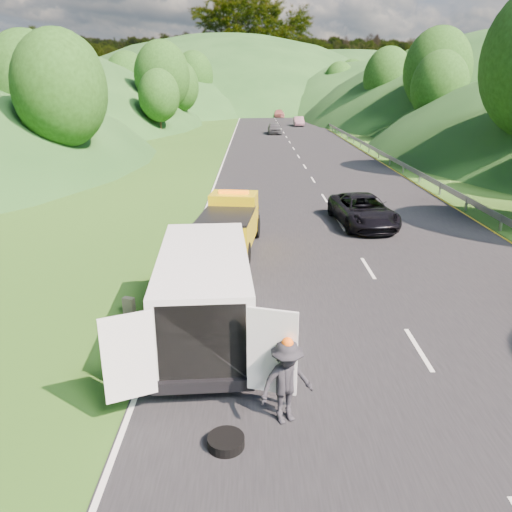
{
  "coord_description": "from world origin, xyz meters",
  "views": [
    {
      "loc": [
        -1.3,
        -13.42,
        6.56
      ],
      "look_at": [
        -1.2,
        1.72,
        1.3
      ],
      "focal_mm": 35.0,
      "sensor_mm": 36.0,
      "label": 1
    }
  ],
  "objects_px": {
    "worker": "(286,421)",
    "spare_tire": "(226,447)",
    "child": "(218,343)",
    "woman": "(211,308)",
    "suitcase": "(129,306)",
    "tow_truck": "(230,223)",
    "white_van": "(205,290)",
    "passing_suv": "(362,225)"
  },
  "relations": [
    {
      "from": "white_van",
      "to": "worker",
      "type": "height_order",
      "value": "white_van"
    },
    {
      "from": "child",
      "to": "worker",
      "type": "relative_size",
      "value": 0.55
    },
    {
      "from": "white_van",
      "to": "suitcase",
      "type": "height_order",
      "value": "white_van"
    },
    {
      "from": "worker",
      "to": "suitcase",
      "type": "height_order",
      "value": "worker"
    },
    {
      "from": "child",
      "to": "passing_suv",
      "type": "distance_m",
      "value": 13.18
    },
    {
      "from": "spare_tire",
      "to": "child",
      "type": "bearing_deg",
      "value": 95.92
    },
    {
      "from": "child",
      "to": "worker",
      "type": "distance_m",
      "value": 3.65
    },
    {
      "from": "spare_tire",
      "to": "passing_suv",
      "type": "relative_size",
      "value": 0.14
    },
    {
      "from": "spare_tire",
      "to": "suitcase",
      "type": "bearing_deg",
      "value": 118.87
    },
    {
      "from": "worker",
      "to": "spare_tire",
      "type": "xyz_separation_m",
      "value": [
        -1.19,
        -0.77,
        0.0
      ]
    },
    {
      "from": "suitcase",
      "to": "white_van",
      "type": "bearing_deg",
      "value": -30.25
    },
    {
      "from": "woman",
      "to": "passing_suv",
      "type": "relative_size",
      "value": 0.29
    },
    {
      "from": "tow_truck",
      "to": "child",
      "type": "relative_size",
      "value": 5.58
    },
    {
      "from": "tow_truck",
      "to": "white_van",
      "type": "xyz_separation_m",
      "value": [
        -0.36,
        -7.63,
        0.29
      ]
    },
    {
      "from": "tow_truck",
      "to": "woman",
      "type": "distance_m",
      "value": 5.93
    },
    {
      "from": "woman",
      "to": "passing_suv",
      "type": "xyz_separation_m",
      "value": [
        6.62,
        9.46,
        0.0
      ]
    },
    {
      "from": "tow_truck",
      "to": "worker",
      "type": "xyz_separation_m",
      "value": [
        1.59,
        -11.23,
        -1.12
      ]
    },
    {
      "from": "woman",
      "to": "tow_truck",
      "type": "bearing_deg",
      "value": -0.16
    },
    {
      "from": "tow_truck",
      "to": "worker",
      "type": "distance_m",
      "value": 11.39
    },
    {
      "from": "white_van",
      "to": "passing_suv",
      "type": "xyz_separation_m",
      "value": [
        6.6,
        11.28,
        -1.4
      ]
    },
    {
      "from": "worker",
      "to": "suitcase",
      "type": "bearing_deg",
      "value": 106.3
    },
    {
      "from": "woman",
      "to": "white_van",
      "type": "bearing_deg",
      "value": -175.96
    },
    {
      "from": "woman",
      "to": "spare_tire",
      "type": "relative_size",
      "value": 2.09
    },
    {
      "from": "worker",
      "to": "suitcase",
      "type": "distance_m",
      "value": 6.65
    },
    {
      "from": "white_van",
      "to": "worker",
      "type": "distance_m",
      "value": 4.32
    },
    {
      "from": "child",
      "to": "suitcase",
      "type": "bearing_deg",
      "value": 164.88
    },
    {
      "from": "woman",
      "to": "suitcase",
      "type": "xyz_separation_m",
      "value": [
        -2.4,
        -0.41,
        0.27
      ]
    },
    {
      "from": "tow_truck",
      "to": "woman",
      "type": "relative_size",
      "value": 3.67
    },
    {
      "from": "white_van",
      "to": "suitcase",
      "type": "bearing_deg",
      "value": 145.59
    },
    {
      "from": "tow_truck",
      "to": "spare_tire",
      "type": "distance_m",
      "value": 12.05
    },
    {
      "from": "tow_truck",
      "to": "white_van",
      "type": "relative_size",
      "value": 0.77
    },
    {
      "from": "worker",
      "to": "passing_suv",
      "type": "relative_size",
      "value": 0.34
    },
    {
      "from": "spare_tire",
      "to": "tow_truck",
      "type": "bearing_deg",
      "value": 91.93
    },
    {
      "from": "spare_tire",
      "to": "passing_suv",
      "type": "xyz_separation_m",
      "value": [
        5.84,
        15.64,
        0.0
      ]
    },
    {
      "from": "woman",
      "to": "passing_suv",
      "type": "distance_m",
      "value": 11.55
    },
    {
      "from": "white_van",
      "to": "woman",
      "type": "relative_size",
      "value": 4.79
    },
    {
      "from": "suitcase",
      "to": "passing_suv",
      "type": "xyz_separation_m",
      "value": [
        9.02,
        9.87,
        -0.27
      ]
    },
    {
      "from": "woman",
      "to": "spare_tire",
      "type": "bearing_deg",
      "value": -169.31
    },
    {
      "from": "worker",
      "to": "spare_tire",
      "type": "distance_m",
      "value": 1.41
    },
    {
      "from": "child",
      "to": "suitcase",
      "type": "xyz_separation_m",
      "value": [
        -2.76,
        1.73,
        0.27
      ]
    },
    {
      "from": "child",
      "to": "worker",
      "type": "bearing_deg",
      "value": -47.03
    },
    {
      "from": "tow_truck",
      "to": "child",
      "type": "distance_m",
      "value": 8.03
    }
  ]
}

